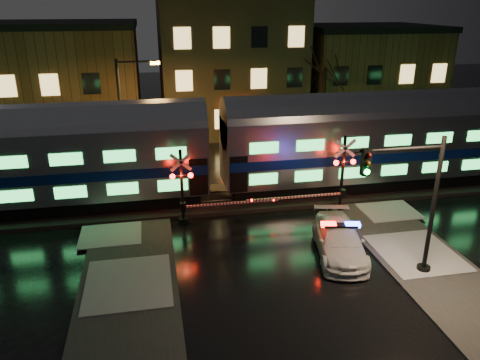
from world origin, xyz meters
name	(u,v)px	position (x,y,z in m)	size (l,w,h in m)	color
ground	(264,238)	(0.00, 0.00, 0.00)	(120.00, 120.00, 0.00)	black
ballast	(244,197)	(0.00, 5.00, 0.12)	(90.00, 4.20, 0.24)	black
sidewalk_left	(126,331)	(-6.50, -6.00, 0.06)	(4.00, 20.00, 0.12)	#2D2D2D
sidewalk_right	(456,291)	(6.50, -6.00, 0.06)	(4.00, 20.00, 0.12)	#2D2D2D
building_left	(54,84)	(-13.00, 22.00, 4.50)	(14.00, 10.00, 9.00)	brown
building_mid	(228,64)	(2.00, 22.50, 5.75)	(12.00, 11.00, 11.50)	brown
building_right	(363,77)	(15.00, 22.00, 4.25)	(12.00, 10.00, 8.50)	brown
train	(215,146)	(-1.72, 5.00, 3.38)	(51.00, 3.12, 5.92)	black
police_car	(339,240)	(3.00, -2.22, 0.74)	(3.02, 5.33, 1.62)	silver
crossing_signal_right	(336,182)	(4.59, 2.31, 1.79)	(6.10, 0.67, 4.32)	black
crossing_signal_left	(189,194)	(-3.45, 2.31, 1.68)	(5.75, 0.65, 4.07)	black
traffic_light	(413,206)	(5.07, -4.42, 3.25)	(3.96, 0.71, 6.12)	black
streetlight	(125,114)	(-6.67, 9.00, 4.53)	(2.63, 0.27, 7.86)	black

